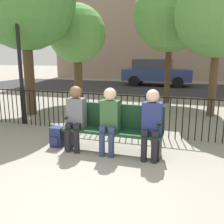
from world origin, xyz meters
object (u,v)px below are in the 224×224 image
seated_person_1 (110,117)px  parked_car_0 (156,72)px  tree_2 (171,14)px  lamp_post (18,38)px  park_bench (113,126)px  seated_person_2 (152,120)px  tree_0 (77,34)px  backpack (57,137)px  tree_3 (219,14)px  seated_person_0 (76,114)px

seated_person_1 → parked_car_0: (-0.78, 11.50, 0.13)m
seated_person_1 → tree_2: size_ratio=0.27×
tree_2 → lamp_post: 5.69m
park_bench → parked_car_0: parked_car_0 is taller
park_bench → seated_person_2: 0.79m
tree_0 → seated_person_2: bearing=-52.2°
backpack → seated_person_1: bearing=-1.6°
seated_person_2 → tree_3: bearing=72.3°
seated_person_1 → tree_2: bearing=85.3°
tree_3 → parked_car_0: size_ratio=1.01×
tree_0 → tree_2: 3.57m
seated_person_1 → tree_0: size_ratio=0.34×
seated_person_1 → seated_person_2: size_ratio=1.00×
seated_person_0 → seated_person_2: bearing=-0.0°
park_bench → tree_0: tree_0 is taller
park_bench → lamp_post: (-2.94, 1.19, 1.77)m
seated_person_2 → seated_person_0: bearing=180.0°
backpack → tree_0: (-1.71, 4.65, 2.41)m
tree_3 → lamp_post: size_ratio=1.25×
backpack → tree_3: (3.15, 3.82, 2.79)m
seated_person_1 → tree_0: tree_0 is taller
seated_person_2 → lamp_post: (-3.69, 1.32, 1.56)m
tree_3 → lamp_post: 5.58m
tree_2 → lamp_post: tree_2 is taller
lamp_post → seated_person_1: bearing=-24.3°
tree_0 → parked_car_0: 7.34m
tree_0 → lamp_post: bearing=-91.0°
tree_3 → tree_0: bearing=170.3°
seated_person_2 → lamp_post: lamp_post is taller
tree_3 → park_bench: bearing=-118.0°
park_bench → lamp_post: size_ratio=0.56×
tree_0 → lamp_post: (-0.06, -3.37, -0.34)m
park_bench → tree_2: tree_2 is taller
seated_person_0 → tree_3: bearing=54.9°
lamp_post → backpack: bearing=-36.0°
tree_0 → seated_person_0: bearing=-65.3°
tree_3 → seated_person_0: bearing=-125.1°
seated_person_0 → tree_3: (2.70, 3.85, 2.27)m
seated_person_1 → backpack: bearing=178.4°
tree_3 → parked_car_0: tree_3 is taller
seated_person_2 → park_bench: bearing=170.4°
seated_person_1 → tree_2: (0.47, 5.77, 2.61)m
tree_2 → tree_3: tree_2 is taller
parked_car_0 → seated_person_0: bearing=-89.6°
backpack → tree_0: tree_0 is taller
tree_2 → parked_car_0: 6.37m
seated_person_1 → backpack: size_ratio=3.11×
seated_person_1 → lamp_post: bearing=155.7°
seated_person_0 → seated_person_1: size_ratio=1.01×
seated_person_0 → seated_person_2: size_ratio=1.00×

